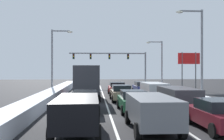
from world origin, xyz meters
name	(u,v)px	position (x,y,z in m)	size (l,w,h in m)	color
ground_plane	(126,104)	(0.00, 16.75, 0.00)	(120.00, 120.00, 0.00)	black
lane_stripe_between_right_lane_and_center_lane	(138,99)	(1.70, 20.94, 0.00)	(0.14, 46.07, 0.01)	silver
lane_stripe_between_center_lane_and_left_lane	(104,99)	(-1.70, 20.94, 0.00)	(0.14, 46.07, 0.01)	silver
snow_bank_right_shoulder	(188,96)	(7.00, 20.94, 0.27)	(1.23, 46.07, 0.55)	white
snow_bank_left_shoulder	(52,95)	(-7.00, 20.94, 0.45)	(1.60, 46.07, 0.89)	white
sedan_maroon_right_lane_nearest	(217,114)	(3.31, 6.71, 0.76)	(2.00, 4.50, 1.51)	maroon
suv_charcoal_right_lane_second	(178,97)	(3.31, 12.80, 1.02)	(2.16, 4.90, 1.67)	#38383D
suv_silver_right_lane_third	(154,89)	(3.19, 20.00, 1.02)	(2.16, 4.90, 1.67)	#B7BABF
sedan_navy_right_lane_fourth	(142,88)	(3.15, 26.35, 0.76)	(2.00, 4.50, 1.51)	navy
suv_gray_center_lane_nearest	(151,110)	(0.05, 6.79, 1.02)	(2.16, 4.90, 1.67)	slate
sedan_green_center_lane_second	(133,101)	(0.00, 12.69, 0.76)	(2.00, 4.50, 1.51)	#1E5633
sedan_tan_center_lane_third	(121,93)	(-0.18, 19.21, 0.76)	(2.00, 4.50, 1.51)	#937F60
sedan_red_center_lane_fourth	(117,88)	(-0.08, 25.16, 0.76)	(2.00, 4.50, 1.51)	maroon
suv_black_left_lane_nearest	(77,111)	(-3.54, 6.53, 1.02)	(2.16, 4.90, 1.67)	black
sedan_white_left_lane_second	(85,101)	(-3.37, 12.70, 0.76)	(2.00, 4.50, 1.51)	silver
box_truck_left_lane_third	(87,80)	(-3.43, 20.58, 1.90)	(2.53, 7.20, 3.36)	maroon
sedan_charcoal_left_lane_fourth	(88,87)	(-3.57, 28.86, 0.76)	(2.00, 4.50, 1.51)	#38383D
traffic_light_gantry	(117,59)	(1.31, 41.86, 4.89)	(14.00, 0.47, 6.20)	slate
street_lamp_right_mid	(198,47)	(7.26, 18.85, 5.20)	(2.66, 0.36, 8.75)	gray
street_lamp_right_far	(160,60)	(7.65, 35.60, 4.57)	(2.66, 0.36, 7.56)	gray
street_lamp_left_mid	(55,55)	(-7.59, 27.18, 4.77)	(2.66, 0.36, 7.93)	gray
roadside_sign_right	(189,62)	(10.85, 31.24, 4.02)	(3.20, 0.16, 5.50)	#59595B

